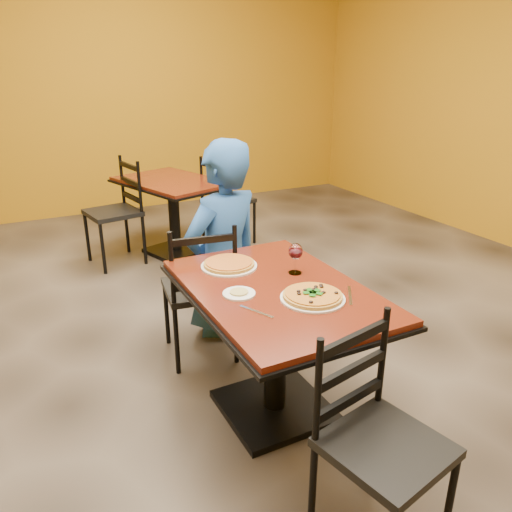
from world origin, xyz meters
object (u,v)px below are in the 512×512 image
side_plate (239,294)px  plate_main (313,298)px  table_main (276,321)px  chair_second_right (228,201)px  diner (223,239)px  chair_second_left (113,213)px  plate_far (229,266)px  pizza_far (229,263)px  wine_glass (295,257)px  pizza_main (313,295)px  chair_main_far (199,289)px  table_second (173,200)px  chair_main_near (386,449)px

side_plate → plate_main: bearing=-35.3°
table_main → plate_main: (0.09, -0.20, 0.20)m
chair_second_right → diner: bearing=134.2°
chair_second_left → plate_far: 2.30m
chair_second_left → pizza_far: chair_second_left is taller
chair_second_right → wine_glass: chair_second_right is taller
pizza_main → wine_glass: 0.33m
chair_second_left → pizza_far: 2.30m
table_main → side_plate: 0.28m
diner → pizza_far: bearing=51.3°
plate_main → plate_far: size_ratio=1.00×
diner → pizza_far: size_ratio=4.85×
chair_main_far → table_second: bearing=-95.2°
chair_second_right → plate_far: 2.50m
table_second → chair_second_right: chair_second_right is taller
table_second → plate_main: 2.84m
table_second → chair_main_far: chair_main_far is taller
chair_second_left → plate_main: bearing=-2.4°
diner → wine_glass: bearing=74.3°
chair_main_near → table_second: bearing=72.8°
chair_main_far → pizza_main: bearing=112.1°
chair_second_right → pizza_far: size_ratio=3.33×
table_main → chair_main_far: (-0.14, 0.74, -0.10)m
pizza_main → plate_main: bearing=0.0°
table_main → chair_second_right: size_ratio=1.32×
side_plate → chair_main_near: bearing=-78.6°
plate_far → chair_second_left: bearing=94.4°
chair_main_near → diner: bearing=73.3°
chair_main_near → pizza_main: 0.76m
chair_main_far → diner: (0.28, 0.25, 0.22)m
table_second → chair_second_right: bearing=0.0°
chair_second_right → pizza_main: 2.96m
table_main → pizza_main: (0.09, -0.20, 0.21)m
chair_second_right → side_plate: 2.86m
wine_glass → chair_main_far: bearing=116.8°
table_main → pizza_main: size_ratio=4.33×
pizza_main → plate_far: pizza_main is taller
chair_main_far → side_plate: (-0.06, -0.74, 0.29)m
wine_glass → pizza_main: bearing=-106.3°
plate_main → side_plate: same height
table_main → chair_second_left: (-0.28, 2.62, -0.06)m
chair_main_far → pizza_main: 1.02m
chair_second_left → diner: size_ratio=0.73×
side_plate → wine_glass: 0.40m
table_main → table_second: same height
side_plate → wine_glass: wine_glass is taller
chair_main_near → chair_second_left: size_ratio=0.92×
chair_main_far → plate_far: size_ratio=2.98×
chair_main_near → chair_main_far: bearing=82.5°
chair_main_far → plate_far: (0.04, -0.39, 0.29)m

